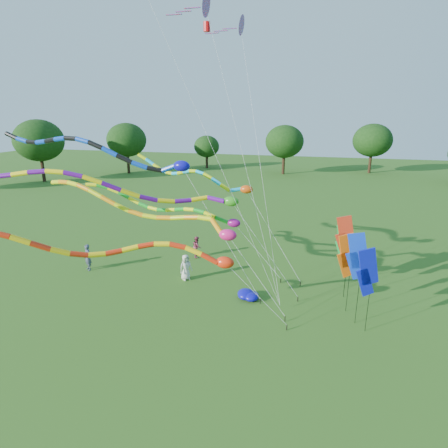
% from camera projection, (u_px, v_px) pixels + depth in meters
% --- Properties ---
extents(ground, '(160.00, 160.00, 0.00)m').
position_uv_depth(ground, '(216.00, 345.00, 17.55)').
color(ground, '#255917').
rests_on(ground, ground).
extents(tree_ring, '(115.88, 118.47, 9.71)m').
position_uv_depth(tree_ring, '(135.00, 232.00, 16.38)').
color(tree_ring, '#382314').
rests_on(tree_ring, ground).
extents(tube_kite_red, '(12.56, 5.12, 6.43)m').
position_uv_depth(tube_kite_red, '(139.00, 252.00, 17.00)').
color(tube_kite_red, black).
rests_on(tube_kite_red, ground).
extents(tube_kite_orange, '(15.17, 2.67, 7.05)m').
position_uv_depth(tube_kite_orange, '(155.00, 212.00, 21.29)').
color(tube_kite_orange, black).
rests_on(tube_kite_orange, ground).
extents(tube_kite_purple, '(15.16, 5.38, 8.51)m').
position_uv_depth(tube_kite_purple, '(137.00, 190.00, 18.83)').
color(tube_kite_purple, black).
rests_on(tube_kite_purple, ground).
extents(tube_kite_blue, '(15.85, 1.24, 9.86)m').
position_uv_depth(tube_kite_blue, '(109.00, 153.00, 20.94)').
color(tube_kite_blue, black).
rests_on(tube_kite_blue, ground).
extents(tube_kite_cyan, '(12.22, 3.48, 7.99)m').
position_uv_depth(tube_kite_cyan, '(203.00, 178.00, 24.90)').
color(tube_kite_cyan, black).
rests_on(tube_kite_cyan, ground).
extents(tube_kite_green, '(13.34, 1.32, 6.40)m').
position_uv_depth(tube_kite_green, '(177.00, 209.00, 24.45)').
color(tube_kite_green, black).
rests_on(tube_kite_green, ground).
extents(delta_kite_high_a, '(7.24, 3.39, 16.90)m').
position_uv_depth(delta_kite_high_a, '(205.00, 5.00, 19.78)').
color(delta_kite_high_a, black).
rests_on(delta_kite_high_a, ground).
extents(delta_kite_high_c, '(6.11, 6.97, 17.01)m').
position_uv_depth(delta_kite_high_c, '(240.00, 25.00, 22.95)').
color(delta_kite_high_c, black).
rests_on(delta_kite_high_c, ground).
extents(banner_pole_green, '(1.16, 0.16, 4.14)m').
position_uv_depth(banner_pole_green, '(345.00, 244.00, 22.53)').
color(banner_pole_green, black).
rests_on(banner_pole_green, ground).
extents(banner_pole_violet, '(1.09, 0.55, 4.17)m').
position_uv_depth(banner_pole_violet, '(345.00, 239.00, 23.19)').
color(banner_pole_violet, black).
rests_on(banner_pole_violet, ground).
extents(banner_pole_orange, '(1.11, 0.51, 4.53)m').
position_uv_depth(banner_pole_orange, '(347.00, 256.00, 19.58)').
color(banner_pole_orange, black).
rests_on(banner_pole_orange, ground).
extents(banner_pole_blue_b, '(1.12, 0.47, 4.45)m').
position_uv_depth(banner_pole_blue_b, '(367.00, 272.00, 17.75)').
color(banner_pole_blue_b, black).
rests_on(banner_pole_blue_b, ground).
extents(banner_pole_blue_a, '(1.16, 0.18, 4.93)m').
position_uv_depth(banner_pole_blue_a, '(357.00, 256.00, 18.43)').
color(banner_pole_blue_a, black).
rests_on(banner_pole_blue_a, ground).
extents(banner_pole_red, '(1.16, 0.24, 5.01)m').
position_uv_depth(banner_pole_red, '(345.00, 237.00, 21.09)').
color(banner_pole_red, black).
rests_on(banner_pole_red, ground).
extents(blue_nylon_heap, '(1.55, 1.55, 0.56)m').
position_uv_depth(blue_nylon_heap, '(254.00, 294.00, 21.94)').
color(blue_nylon_heap, '#0E0DA9').
rests_on(blue_nylon_heap, ground).
extents(person_a, '(0.97, 0.98, 1.71)m').
position_uv_depth(person_a, '(186.00, 267.00, 24.19)').
color(person_a, beige).
rests_on(person_a, ground).
extents(person_b, '(0.80, 0.74, 1.84)m').
position_uv_depth(person_b, '(88.00, 257.00, 25.66)').
color(person_b, '#43485E').
rests_on(person_b, ground).
extents(person_c, '(0.86, 0.95, 1.60)m').
position_uv_depth(person_c, '(197.00, 247.00, 28.04)').
color(person_c, '#8F344B').
rests_on(person_c, ground).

